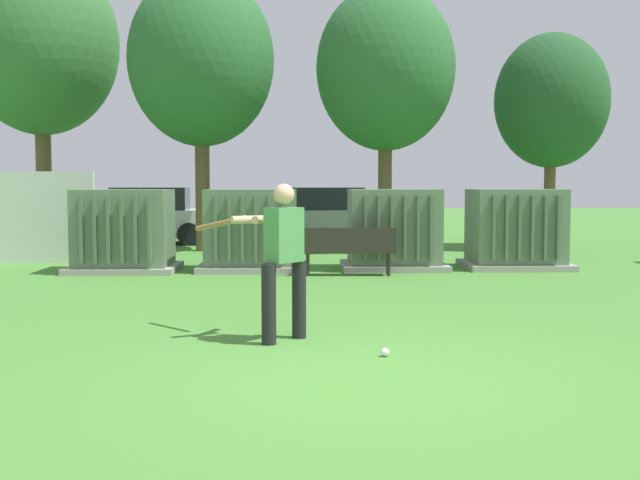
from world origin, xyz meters
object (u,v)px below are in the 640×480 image
batter (280,253)px  sports_ball (385,352)px  transformer_east (515,230)px  transformer_mid_west (252,231)px  park_bench (348,247)px  parked_car_left_of_center (321,217)px  parked_car_leftmost (147,217)px  transformer_mid_east (394,230)px  transformer_west (124,232)px

batter → sports_ball: size_ratio=19.33×
transformer_east → transformer_mid_west: bearing=-177.6°
park_bench → parked_car_left_of_center: 8.09m
transformer_east → parked_car_leftmost: bearing=142.4°
sports_ball → parked_car_left_of_center: (-0.22, 14.99, 0.71)m
batter → transformer_mid_west: bearing=96.0°
transformer_mid_west → park_bench: bearing=-28.8°
parked_car_leftmost → parked_car_left_of_center: (5.02, 0.04, 0.00)m
transformer_east → sports_ball: (-3.58, -8.17, -0.74)m
sports_ball → parked_car_left_of_center: size_ratio=0.02×
transformer_east → park_bench: (-3.52, -1.26, -0.25)m
transformer_mid_east → transformer_east: (2.52, 0.08, 0.00)m
transformer_mid_west → sports_ball: transformer_mid_west is taller
sports_ball → parked_car_leftmost: parked_car_leftmost is taller
transformer_mid_east → parked_car_leftmost: (-6.31, 6.87, -0.04)m
transformer_mid_west → transformer_east: 5.40m
transformer_west → sports_ball: bearing=-61.0°
transformer_east → batter: 8.67m
transformer_mid_west → park_bench: transformer_mid_west is taller
sports_ball → parked_car_left_of_center: parked_car_left_of_center is taller
transformer_mid_east → sports_ball: bearing=-97.5°
transformer_west → batter: 7.67m
transformer_mid_east → parked_car_leftmost: bearing=132.6°
parked_car_leftmost → transformer_mid_west: bearing=-63.9°
transformer_west → parked_car_leftmost: bearing=97.3°
transformer_mid_east → batter: size_ratio=1.21×
transformer_west → park_bench: transformer_west is taller
parked_car_left_of_center → park_bench: bearing=-88.0°
transformer_mid_west → batter: bearing=-84.0°
transformer_east → parked_car_leftmost: size_ratio=0.49×
transformer_mid_west → parked_car_left_of_center: same height
sports_ball → parked_car_leftmost: size_ratio=0.02×
sports_ball → transformer_east: bearing=66.3°
transformer_west → transformer_east: size_ratio=1.00×
transformer_west → transformer_east: (7.91, 0.37, 0.00)m
transformer_west → transformer_mid_east: bearing=3.1°
transformer_east → parked_car_left_of_center: (-3.80, 6.83, -0.04)m
park_bench → batter: (-1.14, -6.06, 0.44)m
transformer_west → transformer_mid_west: bearing=3.3°
transformer_mid_east → transformer_east: same height
transformer_west → transformer_mid_west: 2.52m
parked_car_leftmost → transformer_mid_east: bearing=-47.4°
batter → parked_car_leftmost: (-4.17, 14.11, -0.22)m
transformer_east → parked_car_leftmost: 11.14m
transformer_mid_east → park_bench: 1.57m
transformer_west → batter: (3.25, -6.95, 0.19)m
transformer_east → park_bench: 3.74m
transformer_west → sports_ball: (4.33, -7.80, -0.74)m
transformer_mid_east → park_bench: size_ratio=1.16×
transformer_west → parked_car_left_of_center: bearing=60.3°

